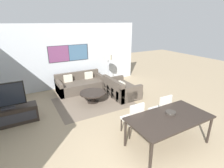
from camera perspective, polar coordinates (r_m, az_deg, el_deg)
name	(u,v)px	position (r m, az deg, el deg)	size (l,w,h in m)	color
wall_back	(64,57)	(8.01, -15.46, 8.56)	(7.17, 0.09, 2.80)	silver
area_rug	(93,102)	(6.67, -6.20, -5.81)	(2.69, 2.08, 0.01)	#706051
tv_console	(10,116)	(5.99, -30.30, -9.08)	(1.51, 0.46, 0.52)	black
television	(6,96)	(5.74, -31.39, -3.49)	(1.00, 0.20, 0.77)	#2D2D33
sofa_main	(80,84)	(7.78, -10.34, -0.13)	(2.00, 0.98, 0.76)	#51473D
sofa_side	(120,90)	(7.09, 2.62, -1.85)	(0.98, 1.50, 0.76)	#51473D
coffee_table	(93,95)	(6.55, -6.29, -3.51)	(0.96, 0.96, 0.39)	black
dining_table	(169,119)	(4.41, 18.26, -10.92)	(1.99, 1.03, 0.77)	black
dining_chair_left	(134,117)	(4.67, 7.15, -10.77)	(0.46, 0.46, 0.95)	beige
dining_chair_centre	(162,109)	(5.25, 15.91, -7.74)	(0.46, 0.46, 0.95)	beige
fruit_bowl	(171,112)	(4.53, 18.59, -8.76)	(0.25, 0.25, 0.05)	#332D28
floor_lamp	(108,59)	(7.94, -1.32, 8.09)	(0.36, 0.36, 1.47)	#2D2D33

